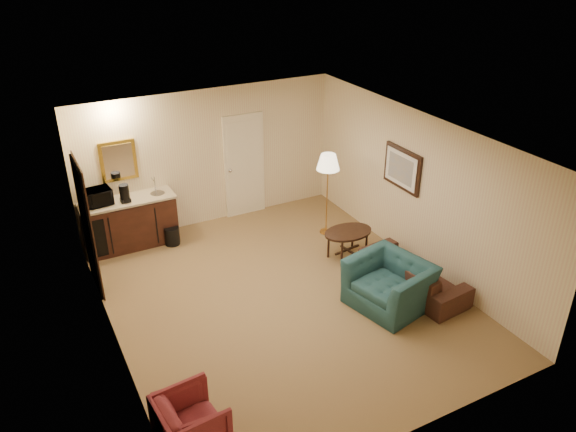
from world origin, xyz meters
name	(u,v)px	position (x,y,z in m)	size (l,w,h in m)	color
ground	(282,298)	(0.00, 0.00, 0.00)	(6.00, 6.00, 0.00)	olive
room_walls	(253,180)	(-0.10, 0.77, 1.72)	(5.02, 6.01, 2.61)	beige
wetbar_cabinet	(130,223)	(-1.65, 2.72, 0.46)	(1.64, 0.58, 0.92)	#3E1C13
sofa	(414,268)	(1.97, -0.70, 0.36)	(1.86, 0.54, 0.73)	black
teal_armchair	(390,277)	(1.34, -0.90, 0.50)	(1.14, 0.74, 0.99)	#1F454F
rose_chair_near	(191,420)	(-2.15, -2.00, 0.35)	(0.69, 0.65, 0.71)	maroon
rose_chair_far	(190,419)	(-2.15, -1.95, 0.33)	(0.64, 0.60, 0.66)	maroon
coffee_table	(347,244)	(1.57, 0.59, 0.25)	(0.87, 0.59, 0.50)	black
floor_lamp	(327,194)	(1.70, 1.51, 0.79)	(0.42, 0.42, 1.58)	#B4813C
waste_bin	(172,236)	(-1.00, 2.43, 0.17)	(0.27, 0.27, 0.34)	black
microwave	(95,196)	(-2.15, 2.73, 1.09)	(0.51, 0.28, 0.35)	black
coffee_maker	(124,193)	(-1.69, 2.63, 1.08)	(0.17, 0.17, 0.32)	black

